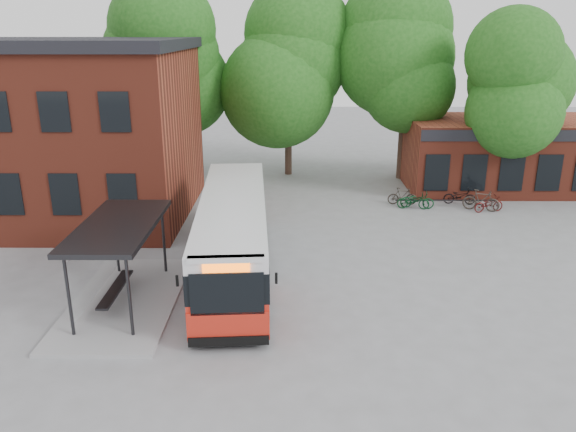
{
  "coord_description": "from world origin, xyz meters",
  "views": [
    {
      "loc": [
        1.19,
        -18.31,
        8.92
      ],
      "look_at": [
        1.07,
        2.4,
        2.0
      ],
      "focal_mm": 35.0,
      "sensor_mm": 36.0,
      "label": 1
    }
  ],
  "objects_px": {
    "bus_shelter": "(122,263)",
    "bicycle_0": "(413,201)",
    "bicycle_6": "(489,204)",
    "bicycle_1": "(402,196)",
    "bicycle_4": "(460,196)",
    "bicycle_2": "(417,200)",
    "bicycle_7": "(481,200)",
    "city_bus": "(234,236)"
  },
  "relations": [
    {
      "from": "bicycle_4",
      "to": "bicycle_0",
      "type": "bearing_deg",
      "value": 116.0
    },
    {
      "from": "bicycle_4",
      "to": "bicycle_7",
      "type": "distance_m",
      "value": 1.38
    },
    {
      "from": "bus_shelter",
      "to": "bicycle_1",
      "type": "distance_m",
      "value": 16.27
    },
    {
      "from": "city_bus",
      "to": "bicycle_2",
      "type": "height_order",
      "value": "city_bus"
    },
    {
      "from": "city_bus",
      "to": "bus_shelter",
      "type": "bearing_deg",
      "value": -147.15
    },
    {
      "from": "bus_shelter",
      "to": "bicycle_0",
      "type": "height_order",
      "value": "bus_shelter"
    },
    {
      "from": "bus_shelter",
      "to": "bicycle_4",
      "type": "distance_m",
      "value": 18.65
    },
    {
      "from": "bicycle_6",
      "to": "bicycle_0",
      "type": "bearing_deg",
      "value": 68.52
    },
    {
      "from": "city_bus",
      "to": "bicycle_4",
      "type": "distance_m",
      "value": 14.29
    },
    {
      "from": "bicycle_4",
      "to": "bicycle_1",
      "type": "bearing_deg",
      "value": 99.83
    },
    {
      "from": "bicycle_0",
      "to": "bicycle_1",
      "type": "height_order",
      "value": "bicycle_1"
    },
    {
      "from": "bicycle_7",
      "to": "bicycle_0",
      "type": "bearing_deg",
      "value": 106.69
    },
    {
      "from": "bicycle_4",
      "to": "bicycle_2",
      "type": "bearing_deg",
      "value": 114.98
    },
    {
      "from": "bicycle_0",
      "to": "bicycle_4",
      "type": "height_order",
      "value": "bicycle_4"
    },
    {
      "from": "bus_shelter",
      "to": "bicycle_2",
      "type": "xyz_separation_m",
      "value": [
        12.26,
        10.72,
        -1.0
      ]
    },
    {
      "from": "bicycle_2",
      "to": "bus_shelter",
      "type": "bearing_deg",
      "value": 141.3
    },
    {
      "from": "bus_shelter",
      "to": "bicycle_0",
      "type": "distance_m",
      "value": 16.07
    },
    {
      "from": "bus_shelter",
      "to": "bicycle_6",
      "type": "bearing_deg",
      "value": 32.65
    },
    {
      "from": "bicycle_1",
      "to": "bicycle_7",
      "type": "distance_m",
      "value": 3.99
    },
    {
      "from": "bicycle_7",
      "to": "bicycle_4",
      "type": "bearing_deg",
      "value": 55.69
    },
    {
      "from": "city_bus",
      "to": "bicycle_6",
      "type": "xyz_separation_m",
      "value": [
        12.29,
        7.51,
        -1.05
      ]
    },
    {
      "from": "bicycle_1",
      "to": "bicycle_4",
      "type": "height_order",
      "value": "bicycle_1"
    },
    {
      "from": "bus_shelter",
      "to": "city_bus",
      "type": "xyz_separation_m",
      "value": [
        3.51,
        2.62,
        0.02
      ]
    },
    {
      "from": "bicycle_1",
      "to": "bicycle_6",
      "type": "relative_size",
      "value": 0.96
    },
    {
      "from": "bus_shelter",
      "to": "city_bus",
      "type": "height_order",
      "value": "city_bus"
    },
    {
      "from": "bicycle_0",
      "to": "bicycle_2",
      "type": "relative_size",
      "value": 0.96
    },
    {
      "from": "bicycle_1",
      "to": "bicycle_4",
      "type": "bearing_deg",
      "value": -84.58
    },
    {
      "from": "bicycle_4",
      "to": "bicycle_6",
      "type": "height_order",
      "value": "bicycle_4"
    },
    {
      "from": "bicycle_2",
      "to": "bicycle_4",
      "type": "relative_size",
      "value": 1.04
    },
    {
      "from": "bicycle_0",
      "to": "bicycle_7",
      "type": "height_order",
      "value": "bicycle_7"
    },
    {
      "from": "bicycle_2",
      "to": "bicycle_7",
      "type": "bearing_deg",
      "value": -86.83
    },
    {
      "from": "bicycle_4",
      "to": "bicycle_7",
      "type": "relative_size",
      "value": 0.9
    },
    {
      "from": "bicycle_6",
      "to": "bicycle_1",
      "type": "bearing_deg",
      "value": 59.33
    },
    {
      "from": "bicycle_2",
      "to": "bicycle_7",
      "type": "relative_size",
      "value": 0.94
    },
    {
      "from": "bicycle_1",
      "to": "bicycle_4",
      "type": "xyz_separation_m",
      "value": [
        3.08,
        0.1,
        -0.03
      ]
    },
    {
      "from": "bicycle_1",
      "to": "bicycle_7",
      "type": "xyz_separation_m",
      "value": [
        3.86,
        -1.03,
        0.09
      ]
    },
    {
      "from": "city_bus",
      "to": "bicycle_7",
      "type": "relative_size",
      "value": 6.29
    },
    {
      "from": "bicycle_0",
      "to": "bicycle_6",
      "type": "xyz_separation_m",
      "value": [
        3.76,
        -0.48,
        -0.01
      ]
    },
    {
      "from": "bicycle_1",
      "to": "bicycle_6",
      "type": "bearing_deg",
      "value": -102.98
    },
    {
      "from": "bicycle_1",
      "to": "bicycle_2",
      "type": "relative_size",
      "value": 0.89
    },
    {
      "from": "bicycle_0",
      "to": "bicycle_1",
      "type": "bearing_deg",
      "value": 37.81
    },
    {
      "from": "bus_shelter",
      "to": "bicycle_7",
      "type": "height_order",
      "value": "bus_shelter"
    }
  ]
}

